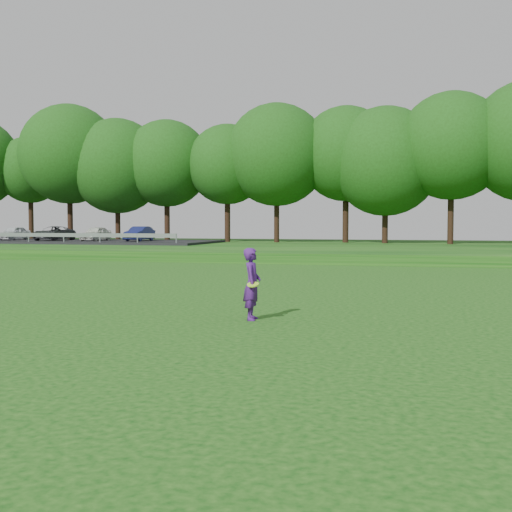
# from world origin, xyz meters

# --- Properties ---
(ground) EXTENTS (140.00, 140.00, 0.00)m
(ground) POSITION_xyz_m (0.00, 0.00, 0.00)
(ground) COLOR #0B3D0D
(ground) RESTS_ON ground
(berm) EXTENTS (130.00, 30.00, 0.60)m
(berm) POSITION_xyz_m (0.00, 34.00, 0.30)
(berm) COLOR #0B3D0D
(berm) RESTS_ON ground
(walking_path) EXTENTS (130.00, 1.60, 0.04)m
(walking_path) POSITION_xyz_m (0.00, 20.00, 0.02)
(walking_path) COLOR gray
(walking_path) RESTS_ON ground
(treeline) EXTENTS (104.00, 7.00, 15.00)m
(treeline) POSITION_xyz_m (0.00, 38.00, 8.10)
(treeline) COLOR #1A4510
(treeline) RESTS_ON berm
(parking_lot) EXTENTS (24.00, 9.00, 1.38)m
(parking_lot) POSITION_xyz_m (-24.16, 32.79, 0.99)
(parking_lot) COLOR black
(parking_lot) RESTS_ON berm
(woman) EXTENTS (0.49, 0.71, 1.71)m
(woman) POSITION_xyz_m (1.17, -0.89, 0.85)
(woman) COLOR #491972
(woman) RESTS_ON ground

